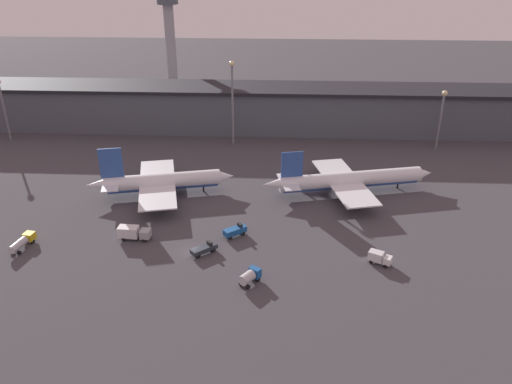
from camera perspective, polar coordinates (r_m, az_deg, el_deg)
The scene contains 14 objects.
ground at distance 114.58m, azimuth -7.38°, elevation -6.90°, with size 600.00×600.00×0.00m, color #423F44.
terminal_building at distance 189.77m, azimuth -3.09°, elevation 9.60°, with size 246.72×20.15×16.51m.
airplane_0 at distance 140.36m, azimuth -10.76°, elevation 1.15°, with size 40.08×33.85×14.64m.
airplane_1 at distance 141.64m, azimuth 10.62°, elevation 1.35°, with size 48.97×32.95×13.38m.
service_vehicle_0 at distance 119.37m, azimuth -2.39°, elevation -4.44°, with size 5.72×5.08×2.94m.
service_vehicle_1 at distance 113.46m, azimuth -5.93°, elevation -6.46°, with size 6.06×5.68×2.55m.
service_vehicle_2 at distance 121.23m, azimuth -13.87°, elevation -4.50°, with size 7.66×2.93×3.27m.
service_vehicle_3 at distance 103.30m, azimuth -0.73°, elevation -9.62°, with size 4.73×5.30×2.89m.
service_vehicle_4 at distance 126.47m, azimuth -25.17°, elevation -5.21°, with size 3.45×7.77×2.56m.
service_vehicle_5 at distance 112.41m, azimuth 13.89°, elevation -7.27°, with size 5.34×4.14×2.81m.
lamp_post_0 at distance 196.74m, azimuth -26.99°, elevation 9.22°, with size 1.80×1.80×22.03m.
lamp_post_1 at distance 171.01m, azimuth -2.72°, elevation 11.17°, with size 1.80×1.80×29.04m.
lamp_post_2 at distance 179.71m, azimuth 20.47°, elevation 8.67°, with size 1.80×1.80×20.13m.
control_tower at distance 231.85m, azimuth -9.80°, elevation 17.12°, with size 9.00×9.00×47.51m.
Camera 1 is at (19.60, -94.42, 61.88)m, focal length 35.00 mm.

